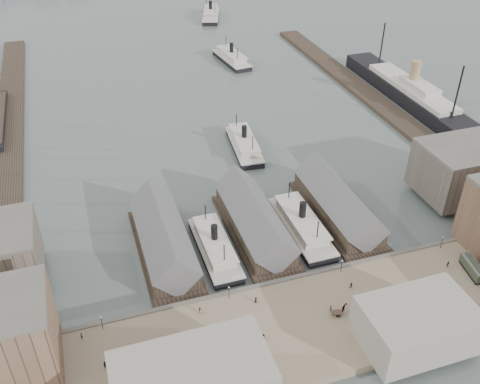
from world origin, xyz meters
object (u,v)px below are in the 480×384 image
object	(u,v)px
horse_cart_left	(148,345)
horse_cart_right	(343,309)
ocean_steamer	(411,94)
horse_cart_center	(258,338)
ferry_docked_west	(215,246)
tram	(472,268)

from	to	relation	value
horse_cart_left	horse_cart_right	bearing A→B (deg)	-71.58
ocean_steamer	horse_cart_center	xyz separation A→B (m)	(-104.62, -101.05, -1.06)
ocean_steamer	ferry_docked_west	bearing A→B (deg)	-147.30
ferry_docked_west	ocean_steamer	bearing A→B (deg)	32.70
horse_cart_center	ocean_steamer	bearing A→B (deg)	-15.46
tram	horse_cart_left	size ratio (longest dim) A/B	2.01
ferry_docked_west	horse_cart_left	distance (m)	36.38
ocean_steamer	horse_cart_left	bearing A→B (deg)	-143.34
ocean_steamer	tram	distance (m)	107.67
horse_cart_left	ferry_docked_west	bearing A→B (deg)	-16.44
horse_cart_center	horse_cart_right	size ratio (longest dim) A/B	0.99
tram	horse_cart_center	bearing A→B (deg)	-166.69
ferry_docked_west	tram	xyz separation A→B (m)	(59.43, -30.15, 1.38)
ferry_docked_west	horse_cart_right	distance (m)	38.73
ferry_docked_west	tram	world-z (taller)	ferry_docked_west
horse_cart_left	horse_cart_center	distance (m)	24.24
tram	horse_cart_left	xyz separation A→B (m)	(-82.63, 2.13, -0.87)
ocean_steamer	tram	xyz separation A→B (m)	(-45.57, -97.55, -0.18)
tram	horse_cart_center	distance (m)	59.16
ferry_docked_west	tram	distance (m)	66.65
ferry_docked_west	horse_cart_center	size ratio (longest dim) A/B	5.80
horse_cart_left	horse_cart_right	size ratio (longest dim) A/B	1.00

